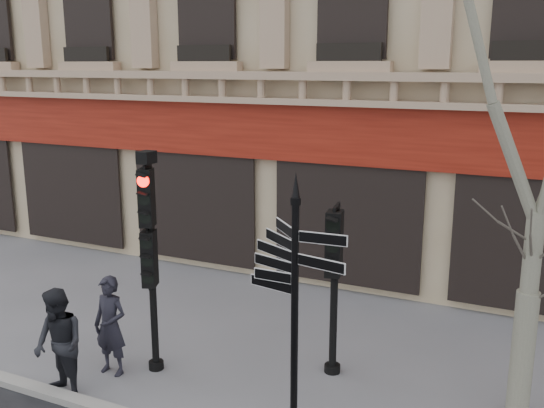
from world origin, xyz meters
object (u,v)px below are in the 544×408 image
at_px(traffic_signal_main, 150,236).
at_px(pedestrian_b, 59,345).
at_px(traffic_signal_secondary, 335,261).
at_px(pedestrian_a, 110,326).
at_px(fingerpost, 295,264).

distance_m(traffic_signal_main, pedestrian_b, 2.17).
xyz_separation_m(traffic_signal_secondary, pedestrian_b, (-3.57, -2.53, -1.09)).
bearing_deg(traffic_signal_main, traffic_signal_secondary, 1.34).
bearing_deg(traffic_signal_secondary, pedestrian_a, -164.35).
height_order(fingerpost, traffic_signal_secondary, fingerpost).
relative_size(fingerpost, traffic_signal_main, 1.00).
bearing_deg(pedestrian_b, fingerpost, 27.29).
relative_size(traffic_signal_secondary, pedestrian_b, 1.60).
height_order(pedestrian_a, pedestrian_b, pedestrian_b).
xyz_separation_m(pedestrian_a, pedestrian_b, (-0.21, -0.95, 0.03)).
distance_m(traffic_signal_main, traffic_signal_secondary, 3.04).
distance_m(traffic_signal_secondary, pedestrian_b, 4.51).
relative_size(traffic_signal_main, traffic_signal_secondary, 1.33).
xyz_separation_m(fingerpost, pedestrian_a, (-3.47, 0.34, -1.68)).
bearing_deg(fingerpost, traffic_signal_secondary, 114.36).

